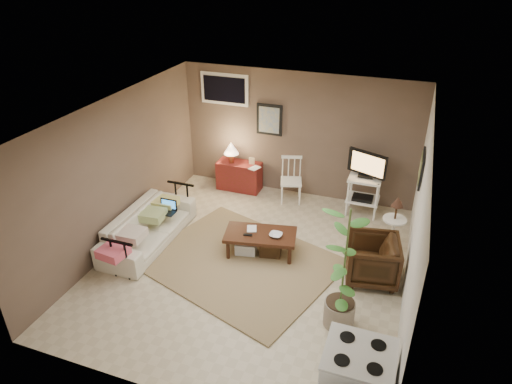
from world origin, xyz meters
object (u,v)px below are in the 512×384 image
at_px(spindle_chair, 291,181).
at_px(stove, 356,384).
at_px(red_console, 239,173).
at_px(coffee_table, 260,242).
at_px(tv_stand, 365,182).
at_px(side_table, 395,218).
at_px(potted_plant, 344,266).
at_px(armchair, 372,258).
at_px(sofa, 148,222).

bearing_deg(spindle_chair, stove, -66.00).
xyz_separation_m(spindle_chair, stove, (1.86, -4.19, 0.04)).
xyz_separation_m(red_console, spindle_chair, (1.11, -0.10, 0.06)).
xyz_separation_m(coffee_table, tv_stand, (1.33, 1.83, 0.41)).
distance_m(red_console, side_table, 3.30).
distance_m(spindle_chair, tv_stand, 1.38).
xyz_separation_m(tv_stand, stove, (0.51, -4.16, -0.20)).
relative_size(potted_plant, stove, 1.96).
distance_m(spindle_chair, armchair, 2.57).
xyz_separation_m(coffee_table, armchair, (1.72, -0.02, 0.14)).
bearing_deg(potted_plant, stove, -73.02).
distance_m(spindle_chair, side_table, 2.23).
distance_m(coffee_table, side_table, 2.14).
distance_m(red_console, potted_plant, 4.05).
bearing_deg(stove, coffee_table, 128.29).
bearing_deg(tv_stand, armchair, -78.15).
bearing_deg(sofa, stove, -119.10).
relative_size(coffee_table, side_table, 1.22).
bearing_deg(spindle_chair, tv_stand, -1.13).
height_order(side_table, stove, side_table).
distance_m(coffee_table, potted_plant, 1.95).
height_order(spindle_chair, stove, stove).
xyz_separation_m(spindle_chair, potted_plant, (1.49, -2.95, 0.53)).
bearing_deg(stove, spindle_chair, 114.00).
height_order(sofa, red_console, red_console).
bearing_deg(sofa, armchair, -85.80).
relative_size(coffee_table, armchair, 1.60).
relative_size(coffee_table, sofa, 0.61).
bearing_deg(coffee_table, armchair, -0.75).
xyz_separation_m(side_table, potted_plant, (-0.48, -1.91, 0.33)).
height_order(coffee_table, armchair, armchair).
height_order(spindle_chair, side_table, side_table).
bearing_deg(side_table, stove, -91.88).
relative_size(coffee_table, red_console, 1.20).
distance_m(sofa, stove, 4.21).
bearing_deg(spindle_chair, side_table, -27.77).
relative_size(side_table, potted_plant, 0.56).
xyz_separation_m(potted_plant, stove, (0.38, -1.24, -0.49)).
height_order(red_console, tv_stand, tv_stand).
xyz_separation_m(spindle_chair, tv_stand, (1.36, -0.03, 0.24)).
relative_size(sofa, potted_plant, 1.11).
distance_m(spindle_chair, stove, 4.58).
xyz_separation_m(armchair, stove, (0.12, -2.31, 0.07)).
height_order(coffee_table, sofa, sofa).
height_order(sofa, tv_stand, tv_stand).
distance_m(armchair, potted_plant, 1.23).
bearing_deg(side_table, spindle_chair, 152.23).
relative_size(red_console, potted_plant, 0.57).
bearing_deg(armchair, stove, -7.00).
xyz_separation_m(red_console, tv_stand, (2.47, -0.13, 0.30)).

